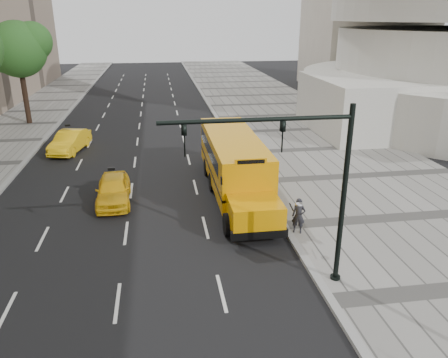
{
  "coord_description": "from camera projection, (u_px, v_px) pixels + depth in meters",
  "views": [
    {
      "loc": [
        0.68,
        -22.52,
        8.92
      ],
      "look_at": [
        3.5,
        -4.0,
        1.9
      ],
      "focal_mm": 35.0,
      "sensor_mm": 36.0,
      "label": 1
    }
  ],
  "objects": [
    {
      "name": "taxi_near",
      "position": [
        113.0,
        190.0,
        22.01
      ],
      "size": [
        1.79,
        4.15,
        1.4
      ],
      "primitive_type": "imported",
      "rotation": [
        0.0,
        0.0,
        0.04
      ],
      "color": "yellow",
      "rests_on": "ground"
    },
    {
      "name": "school_bus",
      "position": [
        234.0,
        160.0,
        23.01
      ],
      "size": [
        2.96,
        11.56,
        3.19
      ],
      "color": "orange",
      "rests_on": "ground"
    },
    {
      "name": "pedestrian",
      "position": [
        299.0,
        216.0,
        18.59
      ],
      "size": [
        0.66,
        0.55,
        1.55
      ],
      "primitive_type": "imported",
      "rotation": [
        0.0,
        0.0,
        -0.38
      ],
      "color": "black",
      "rests_on": "sidewalk_museum"
    },
    {
      "name": "taxi_far",
      "position": [
        70.0,
        141.0,
        30.32
      ],
      "size": [
        2.45,
        4.65,
        1.46
      ],
      "primitive_type": "imported",
      "rotation": [
        0.0,
        0.0,
        -0.22
      ],
      "color": "yellow",
      "rests_on": "ground"
    },
    {
      "name": "tree_c",
      "position": [
        19.0,
        49.0,
        35.95
      ],
      "size": [
        5.17,
        4.59,
        8.63
      ],
      "color": "black",
      "rests_on": "ground"
    },
    {
      "name": "traffic_signal",
      "position": [
        304.0,
        177.0,
        13.96
      ],
      "size": [
        6.18,
        0.36,
        6.4
      ],
      "color": "black",
      "rests_on": "ground"
    },
    {
      "name": "ground",
      "position": [
        150.0,
        190.0,
        23.88
      ],
      "size": [
        140.0,
        140.0,
        0.0
      ],
      "primitive_type": "plane",
      "color": "black",
      "rests_on": "ground"
    },
    {
      "name": "sidewalk_museum",
      "position": [
        357.0,
        177.0,
        25.55
      ],
      "size": [
        12.0,
        140.0,
        0.15
      ],
      "primitive_type": "cube",
      "color": "gray",
      "rests_on": "ground"
    },
    {
      "name": "curb_museum",
      "position": [
        257.0,
        182.0,
        24.7
      ],
      "size": [
        0.3,
        140.0,
        0.15
      ],
      "primitive_type": "cube",
      "color": "gray",
      "rests_on": "ground"
    }
  ]
}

